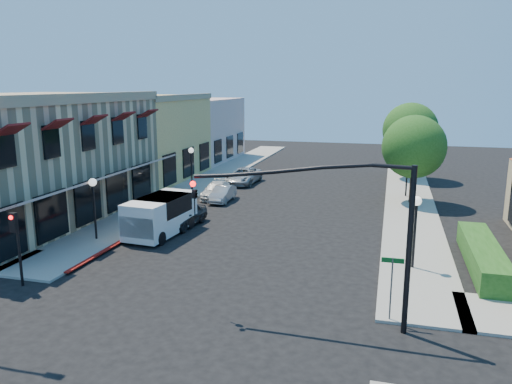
% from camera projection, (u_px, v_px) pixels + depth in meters
% --- Properties ---
extents(ground, '(120.00, 120.00, 0.00)m').
position_uv_depth(ground, '(178.00, 324.00, 18.32)').
color(ground, black).
rests_on(ground, ground).
extents(sidewalk_left, '(3.50, 50.00, 0.12)m').
position_uv_depth(sidewalk_left, '(210.00, 179.00, 46.01)').
color(sidewalk_left, gray).
rests_on(sidewalk_left, ground).
extents(sidewalk_right, '(3.50, 50.00, 0.12)m').
position_uv_depth(sidewalk_right, '(408.00, 189.00, 41.51)').
color(sidewalk_right, gray).
rests_on(sidewalk_right, ground).
extents(curb_red_strip, '(0.25, 10.00, 0.06)m').
position_uv_depth(curb_red_strip, '(122.00, 243.00, 27.63)').
color(curb_red_strip, maroon).
rests_on(curb_red_strip, ground).
extents(corner_brick_building, '(11.77, 18.20, 8.10)m').
position_uv_depth(corner_brick_building, '(23.00, 158.00, 31.81)').
color(corner_brick_building, beige).
rests_on(corner_brick_building, ground).
extents(yellow_stucco_building, '(10.00, 12.00, 7.60)m').
position_uv_depth(yellow_stucco_building, '(137.00, 138.00, 46.01)').
color(yellow_stucco_building, tan).
rests_on(yellow_stucco_building, ground).
extents(pink_stucco_building, '(10.00, 12.00, 7.00)m').
position_uv_depth(pink_stucco_building, '(188.00, 130.00, 57.39)').
color(pink_stucco_building, beige).
rests_on(pink_stucco_building, ground).
extents(hedge, '(1.40, 8.00, 1.10)m').
position_uv_depth(hedge, '(481.00, 269.00, 23.79)').
color(hedge, '#1C4B15').
rests_on(hedge, ground).
extents(street_tree_a, '(4.56, 4.56, 6.48)m').
position_uv_depth(street_tree_a, '(414.00, 147.00, 35.91)').
color(street_tree_a, '#362315').
rests_on(street_tree_a, ground).
extents(street_tree_b, '(4.94, 4.94, 7.02)m').
position_uv_depth(street_tree_b, '(410.00, 130.00, 45.26)').
color(street_tree_b, '#362315').
rests_on(street_tree_b, ground).
extents(signal_mast_arm, '(8.01, 0.39, 6.00)m').
position_uv_depth(signal_mast_arm, '(347.00, 217.00, 17.35)').
color(signal_mast_arm, black).
rests_on(signal_mast_arm, ground).
extents(secondary_signal, '(0.28, 0.42, 3.32)m').
position_uv_depth(secondary_signal, '(16.00, 235.00, 21.21)').
color(secondary_signal, black).
rests_on(secondary_signal, ground).
extents(street_name_sign, '(0.80, 0.06, 2.50)m').
position_uv_depth(street_name_sign, '(392.00, 279.00, 18.10)').
color(street_name_sign, '#595B5E').
rests_on(street_name_sign, ground).
extents(lamppost_left_near, '(0.44, 0.44, 3.57)m').
position_uv_depth(lamppost_left_near, '(93.00, 193.00, 27.47)').
color(lamppost_left_near, black).
rests_on(lamppost_left_near, ground).
extents(lamppost_left_far, '(0.44, 0.44, 3.57)m').
position_uv_depth(lamppost_left_far, '(191.00, 158.00, 40.67)').
color(lamppost_left_far, black).
rests_on(lamppost_left_far, ground).
extents(lamppost_right_near, '(0.44, 0.44, 3.57)m').
position_uv_depth(lamppost_right_near, '(416.00, 214.00, 23.09)').
color(lamppost_right_near, black).
rests_on(lamppost_right_near, ground).
extents(lamppost_right_far, '(0.44, 0.44, 3.57)m').
position_uv_depth(lamppost_right_far, '(408.00, 163.00, 38.18)').
color(lamppost_right_far, black).
rests_on(lamppost_right_far, ground).
extents(white_van, '(2.61, 5.21, 2.23)m').
position_uv_depth(white_van, '(160.00, 213.00, 28.87)').
color(white_van, white).
rests_on(white_van, ground).
extents(parked_car_a, '(2.01, 4.16, 1.37)m').
position_uv_depth(parked_car_a, '(183.00, 216.00, 30.75)').
color(parked_car_a, black).
rests_on(parked_car_a, ground).
extents(parked_car_b, '(1.27, 3.52, 1.15)m').
position_uv_depth(parked_car_b, '(222.00, 194.00, 37.33)').
color(parked_car_b, '#989A9D').
rests_on(parked_car_b, ground).
extents(parked_car_c, '(1.95, 4.22, 1.19)m').
position_uv_depth(parked_car_c, '(216.00, 190.00, 38.51)').
color(parked_car_c, beige).
rests_on(parked_car_c, ground).
extents(parked_car_d, '(2.49, 4.99, 1.36)m').
position_uv_depth(parked_car_d, '(243.00, 176.00, 44.04)').
color(parked_car_d, '#A2A4A7').
rests_on(parked_car_d, ground).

